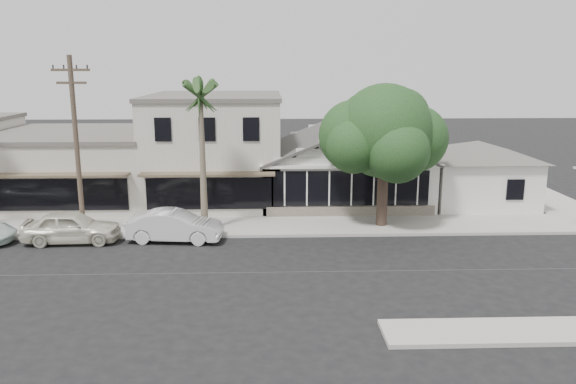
{
  "coord_description": "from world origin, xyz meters",
  "views": [
    {
      "loc": [
        0.39,
        -22.28,
        8.49
      ],
      "look_at": [
        1.34,
        6.0,
        2.11
      ],
      "focal_mm": 35.0,
      "sensor_mm": 36.0,
      "label": 1
    }
  ],
  "objects_px": {
    "car_0": "(71,227)",
    "shade_tree": "(383,134)",
    "car_1": "(174,226)",
    "utility_pole": "(76,144)"
  },
  "relations": [
    {
      "from": "utility_pole",
      "to": "car_1",
      "type": "bearing_deg",
      "value": -8.27
    },
    {
      "from": "car_0",
      "to": "shade_tree",
      "type": "height_order",
      "value": "shade_tree"
    },
    {
      "from": "car_1",
      "to": "shade_tree",
      "type": "height_order",
      "value": "shade_tree"
    },
    {
      "from": "utility_pole",
      "to": "shade_tree",
      "type": "distance_m",
      "value": 15.4
    },
    {
      "from": "car_0",
      "to": "shade_tree",
      "type": "bearing_deg",
      "value": -83.24
    },
    {
      "from": "car_0",
      "to": "shade_tree",
      "type": "xyz_separation_m",
      "value": [
        15.64,
        2.32,
        4.24
      ]
    },
    {
      "from": "car_0",
      "to": "car_1",
      "type": "height_order",
      "value": "car_0"
    },
    {
      "from": "utility_pole",
      "to": "car_1",
      "type": "xyz_separation_m",
      "value": [
        4.68,
        -0.68,
        -4.02
      ]
    },
    {
      "from": "utility_pole",
      "to": "car_0",
      "type": "relative_size",
      "value": 1.94
    },
    {
      "from": "shade_tree",
      "to": "car_1",
      "type": "bearing_deg",
      "value": -168.07
    }
  ]
}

